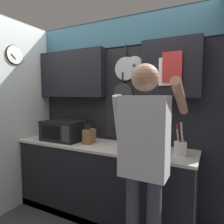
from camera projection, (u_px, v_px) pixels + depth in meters
name	position (u px, v px, depth m)	size (l,w,h in m)	color
ground_plane	(101.00, 214.00, 2.56)	(14.00, 14.00, 0.00)	#38383D
base_cabinet_counter	(101.00, 180.00, 2.51)	(2.25, 0.60, 0.92)	black
back_wall_unit	(110.00, 96.00, 2.66)	(2.82, 0.23, 2.51)	black
side_wall	(9.00, 115.00, 2.60)	(0.07, 1.60, 2.51)	silver
microwave	(64.00, 130.00, 2.70)	(0.54, 0.38, 0.27)	black
knife_block	(89.00, 136.00, 2.52)	(0.11, 0.15, 0.26)	brown
utensil_crock	(180.00, 147.00, 2.02)	(0.12, 0.12, 0.35)	white
person	(144.00, 152.00, 1.63)	(0.54, 0.65, 1.78)	#383842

